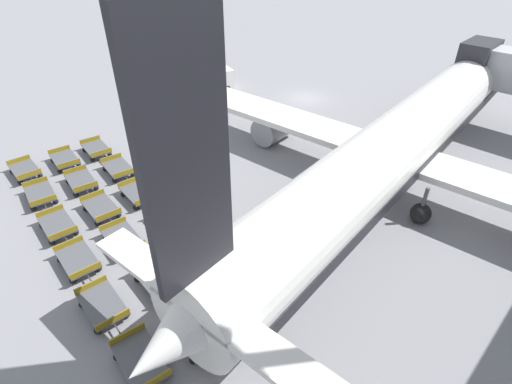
% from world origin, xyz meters
% --- Properties ---
extents(ground_plane, '(500.00, 500.00, 0.00)m').
position_xyz_m(ground_plane, '(0.00, 0.00, 0.00)').
color(ground_plane, gray).
extents(airplane, '(40.49, 44.84, 14.40)m').
position_xyz_m(airplane, '(14.71, -7.91, 3.41)').
color(airplane, white).
rests_on(airplane, ground_plane).
extents(fuel_tanker_primary, '(6.44, 8.46, 3.29)m').
position_xyz_m(fuel_tanker_primary, '(-26.10, -0.49, 1.37)').
color(fuel_tanker_primary, yellow).
rests_on(fuel_tanker_primary, ground_plane).
extents(service_van, '(3.43, 5.30, 2.14)m').
position_xyz_m(service_van, '(-8.82, -5.59, 1.17)').
color(service_van, white).
rests_on(service_van, ground_plane).
extents(baggage_dolly_row_near_col_a, '(3.51, 1.84, 0.92)m').
position_xyz_m(baggage_dolly_row_near_col_a, '(-4.88, -26.37, 0.48)').
color(baggage_dolly_row_near_col_a, '#515459').
rests_on(baggage_dolly_row_near_col_a, ground_plane).
extents(baggage_dolly_row_near_col_b, '(3.56, 2.06, 0.92)m').
position_xyz_m(baggage_dolly_row_near_col_b, '(-0.95, -26.77, 0.48)').
color(baggage_dolly_row_near_col_b, '#515459').
rests_on(baggage_dolly_row_near_col_b, ground_plane).
extents(baggage_dolly_row_near_col_c, '(3.53, 1.92, 0.92)m').
position_xyz_m(baggage_dolly_row_near_col_c, '(3.10, -27.30, 0.48)').
color(baggage_dolly_row_near_col_c, '#515459').
rests_on(baggage_dolly_row_near_col_c, ground_plane).
extents(baggage_dolly_row_near_col_d, '(3.53, 1.90, 0.92)m').
position_xyz_m(baggage_dolly_row_near_col_d, '(6.83, -27.76, 0.48)').
color(baggage_dolly_row_near_col_d, '#515459').
rests_on(baggage_dolly_row_near_col_d, ground_plane).
extents(baggage_dolly_row_near_col_e, '(3.53, 1.90, 0.92)m').
position_xyz_m(baggage_dolly_row_near_col_e, '(10.60, -28.28, 0.48)').
color(baggage_dolly_row_near_col_e, '#515459').
rests_on(baggage_dolly_row_near_col_e, ground_plane).
extents(baggage_dolly_row_near_col_f, '(3.55, 2.01, 0.92)m').
position_xyz_m(baggage_dolly_row_near_col_f, '(14.39, -28.55, 0.48)').
color(baggage_dolly_row_near_col_f, '#515459').
rests_on(baggage_dolly_row_near_col_f, ground_plane).
extents(baggage_dolly_row_mid_a_col_a, '(3.55, 1.98, 0.92)m').
position_xyz_m(baggage_dolly_row_mid_a_col_a, '(-4.34, -23.64, 0.48)').
color(baggage_dolly_row_mid_a_col_a, '#515459').
rests_on(baggage_dolly_row_mid_a_col_a, ground_plane).
extents(baggage_dolly_row_mid_a_col_b, '(3.56, 2.04, 0.92)m').
position_xyz_m(baggage_dolly_row_mid_a_col_b, '(-0.55, -24.13, 0.48)').
color(baggage_dolly_row_mid_a_col_b, '#515459').
rests_on(baggage_dolly_row_mid_a_col_b, ground_plane).
extents(baggage_dolly_row_mid_a_col_c, '(3.53, 1.90, 0.92)m').
position_xyz_m(baggage_dolly_row_mid_a_col_c, '(3.36, -24.64, 0.48)').
color(baggage_dolly_row_mid_a_col_c, '#515459').
rests_on(baggage_dolly_row_mid_a_col_c, ground_plane).
extents(baggage_dolly_row_mid_a_col_d, '(3.54, 1.94, 0.92)m').
position_xyz_m(baggage_dolly_row_mid_a_col_d, '(6.99, -25.17, 0.48)').
color(baggage_dolly_row_mid_a_col_d, '#515459').
rests_on(baggage_dolly_row_mid_a_col_d, ground_plane).
extents(baggage_dolly_row_mid_a_col_e, '(3.52, 1.88, 0.92)m').
position_xyz_m(baggage_dolly_row_mid_a_col_e, '(11.03, -25.49, 0.48)').
color(baggage_dolly_row_mid_a_col_e, '#515459').
rests_on(baggage_dolly_row_mid_a_col_e, ground_plane).
extents(baggage_dolly_row_mid_a_col_f, '(3.54, 1.94, 0.92)m').
position_xyz_m(baggage_dolly_row_mid_a_col_f, '(14.88, -26.09, 0.48)').
color(baggage_dolly_row_mid_a_col_f, '#515459').
rests_on(baggage_dolly_row_mid_a_col_f, ground_plane).
extents(baggage_dolly_row_mid_b_col_a, '(3.55, 1.98, 0.92)m').
position_xyz_m(baggage_dolly_row_mid_b_col_a, '(-4.22, -21.15, 0.48)').
color(baggage_dolly_row_mid_b_col_a, '#515459').
rests_on(baggage_dolly_row_mid_b_col_a, ground_plane).
extents(baggage_dolly_row_mid_b_col_b, '(3.55, 1.99, 0.92)m').
position_xyz_m(baggage_dolly_row_mid_b_col_b, '(-0.29, -21.42, 0.48)').
color(baggage_dolly_row_mid_b_col_b, '#515459').
rests_on(baggage_dolly_row_mid_b_col_b, ground_plane).
extents(baggage_dolly_row_mid_b_col_c, '(3.53, 1.91, 0.92)m').
position_xyz_m(baggage_dolly_row_mid_b_col_c, '(3.59, -22.09, 0.48)').
color(baggage_dolly_row_mid_b_col_c, '#515459').
rests_on(baggage_dolly_row_mid_b_col_c, ground_plane).
extents(baggage_dolly_row_mid_b_col_d, '(3.55, 1.98, 0.92)m').
position_xyz_m(baggage_dolly_row_mid_b_col_d, '(7.55, -22.30, 0.48)').
color(baggage_dolly_row_mid_b_col_d, '#515459').
rests_on(baggage_dolly_row_mid_b_col_d, ground_plane).
extents(baggage_dolly_row_mid_b_col_e, '(3.56, 2.06, 0.92)m').
position_xyz_m(baggage_dolly_row_mid_b_col_e, '(11.32, -22.75, 0.48)').
color(baggage_dolly_row_mid_b_col_e, '#515459').
rests_on(baggage_dolly_row_mid_b_col_e, ground_plane).
extents(baggage_dolly_row_mid_b_col_f, '(3.56, 2.05, 0.92)m').
position_xyz_m(baggage_dolly_row_mid_b_col_f, '(15.03, -23.39, 0.48)').
color(baggage_dolly_row_mid_b_col_f, '#515459').
rests_on(baggage_dolly_row_mid_b_col_f, ground_plane).
extents(stand_guidance_stripe, '(2.20, 20.20, 0.01)m').
position_xyz_m(stand_guidance_stripe, '(12.99, -17.35, 0.00)').
color(stand_guidance_stripe, yellow).
rests_on(stand_guidance_stripe, ground_plane).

